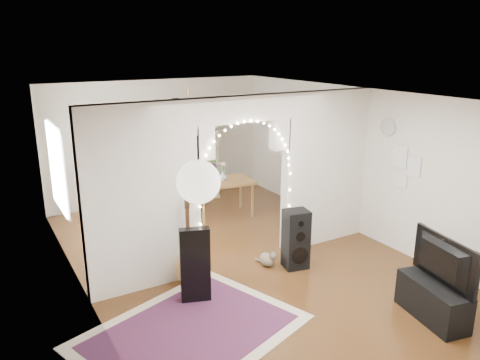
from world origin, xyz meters
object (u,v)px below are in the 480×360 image
floor_speaker (296,239)px  dining_chair_right (166,201)px  media_console (433,301)px  bookcase (186,165)px  dining_chair_left (138,234)px  dining_table (223,184)px  acoustic_guitar (189,253)px

floor_speaker → dining_chair_right: 3.48m
media_console → dining_chair_right: 5.64m
bookcase → dining_chair_left: bookcase is taller
media_console → dining_table: bearing=107.9°
dining_table → dining_chair_left: bearing=-154.8°
dining_chair_left → dining_table: bearing=-5.9°
bookcase → dining_chair_left: (-1.88, -2.11, -0.53)m
dining_table → dining_chair_right: bearing=151.7°
dining_chair_right → floor_speaker: bearing=-80.0°
bookcase → dining_chair_right: (-0.82, -0.76, -0.51)m
acoustic_guitar → dining_table: bearing=58.5°
floor_speaker → dining_chair_left: 2.79m
acoustic_guitar → floor_speaker: size_ratio=1.17×
media_console → dining_table: size_ratio=0.77×
acoustic_guitar → dining_table: acoustic_guitar is taller
dining_chair_right → dining_table: bearing=-40.6°
media_console → dining_chair_left: size_ratio=1.85×
dining_table → media_console: bearing=-75.6°
acoustic_guitar → dining_chair_left: acoustic_guitar is taller
acoustic_guitar → dining_chair_right: bearing=81.7°
dining_chair_left → floor_speaker: bearing=-69.4°
dining_table → floor_speaker: bearing=-84.6°
dining_chair_left → dining_chair_right: (1.06, 1.35, 0.02)m
acoustic_guitar → media_console: (2.33, -2.45, -0.24)m
bookcase → dining_chair_left: size_ratio=2.86×
dining_table → dining_chair_right: size_ratio=2.25×
floor_speaker → dining_chair_right: bearing=115.8°
floor_speaker → bookcase: (-0.04, 4.13, 0.30)m
bookcase → dining_table: (0.16, -1.48, -0.09)m
dining_chair_left → acoustic_guitar: bearing=-104.6°
floor_speaker → bookcase: bookcase is taller
dining_chair_right → acoustic_guitar: bearing=-109.6°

